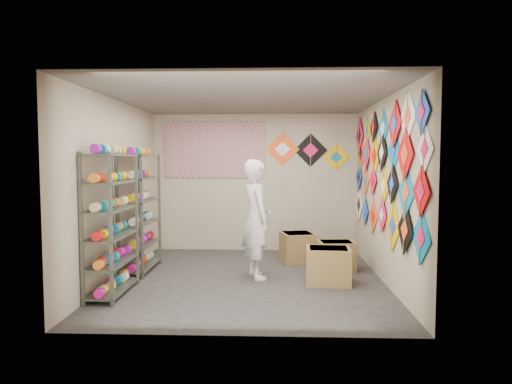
{
  "coord_description": "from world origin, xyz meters",
  "views": [
    {
      "loc": [
        0.37,
        -6.79,
        1.8
      ],
      "look_at": [
        0.1,
        0.3,
        1.3
      ],
      "focal_mm": 32.0,
      "sensor_mm": 36.0,
      "label": 1
    }
  ],
  "objects_px": {
    "carton_b": "(336,256)",
    "carton_a": "(328,266)",
    "carton_c": "(298,247)",
    "shelf_rack_front": "(112,224)",
    "shelf_rack_back": "(140,213)",
    "shopkeeper": "(256,219)"
  },
  "relations": [
    {
      "from": "carton_a",
      "to": "carton_b",
      "type": "xyz_separation_m",
      "value": [
        0.23,
        0.84,
        -0.03
      ]
    },
    {
      "from": "carton_a",
      "to": "carton_c",
      "type": "xyz_separation_m",
      "value": [
        -0.37,
        1.39,
        -0.0
      ]
    },
    {
      "from": "shelf_rack_back",
      "to": "carton_a",
      "type": "height_order",
      "value": "shelf_rack_back"
    },
    {
      "from": "shelf_rack_front",
      "to": "shelf_rack_back",
      "type": "bearing_deg",
      "value": 90.0
    },
    {
      "from": "shelf_rack_back",
      "to": "carton_b",
      "type": "bearing_deg",
      "value": 3.13
    },
    {
      "from": "shelf_rack_back",
      "to": "shopkeeper",
      "type": "distance_m",
      "value": 1.93
    },
    {
      "from": "shelf_rack_front",
      "to": "shelf_rack_back",
      "type": "distance_m",
      "value": 1.3
    },
    {
      "from": "shelf_rack_front",
      "to": "carton_c",
      "type": "relative_size",
      "value": 3.18
    },
    {
      "from": "carton_a",
      "to": "carton_b",
      "type": "distance_m",
      "value": 0.87
    },
    {
      "from": "carton_b",
      "to": "shelf_rack_front",
      "type": "bearing_deg",
      "value": -159.28
    },
    {
      "from": "shopkeeper",
      "to": "shelf_rack_front",
      "type": "bearing_deg",
      "value": 96.74
    },
    {
      "from": "carton_b",
      "to": "carton_c",
      "type": "relative_size",
      "value": 0.96
    },
    {
      "from": "carton_b",
      "to": "carton_a",
      "type": "bearing_deg",
      "value": -109.39
    },
    {
      "from": "carton_a",
      "to": "carton_b",
      "type": "bearing_deg",
      "value": 78.88
    },
    {
      "from": "shelf_rack_back",
      "to": "carton_b",
      "type": "height_order",
      "value": "shelf_rack_back"
    },
    {
      "from": "shopkeeper",
      "to": "carton_c",
      "type": "bearing_deg",
      "value": -51.42
    },
    {
      "from": "shelf_rack_back",
      "to": "carton_b",
      "type": "distance_m",
      "value": 3.26
    },
    {
      "from": "carton_c",
      "to": "carton_b",
      "type": "bearing_deg",
      "value": -54.91
    },
    {
      "from": "shelf_rack_front",
      "to": "shopkeeper",
      "type": "relative_size",
      "value": 1.05
    },
    {
      "from": "shelf_rack_front",
      "to": "shopkeeper",
      "type": "height_order",
      "value": "shelf_rack_front"
    },
    {
      "from": "shelf_rack_front",
      "to": "carton_a",
      "type": "relative_size",
      "value": 3.01
    },
    {
      "from": "shelf_rack_front",
      "to": "carton_a",
      "type": "bearing_deg",
      "value": 12.2
    }
  ]
}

